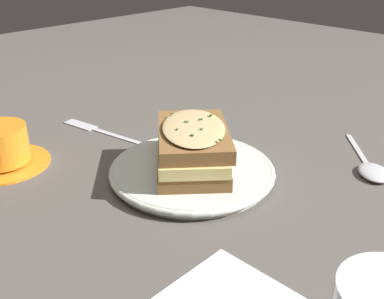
# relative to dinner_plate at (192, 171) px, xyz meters

# --- Properties ---
(ground_plane) EXTENTS (2.40, 2.40, 0.00)m
(ground_plane) POSITION_rel_dinner_plate_xyz_m (-0.02, -0.02, -0.01)
(ground_plane) COLOR #514C47
(dinner_plate) EXTENTS (0.24, 0.24, 0.02)m
(dinner_plate) POSITION_rel_dinner_plate_xyz_m (0.00, 0.00, 0.00)
(dinner_plate) COLOR silver
(dinner_plate) RESTS_ON ground_plane
(sandwich) EXTENTS (0.18, 0.18, 0.06)m
(sandwich) POSITION_rel_dinner_plate_xyz_m (0.00, 0.00, 0.04)
(sandwich) COLOR brown
(sandwich) RESTS_ON dinner_plate
(teacup_with_saucer) EXTENTS (0.14, 0.14, 0.06)m
(teacup_with_saucer) POSITION_rel_dinner_plate_xyz_m (-0.18, 0.23, 0.02)
(teacup_with_saucer) COLOR orange
(teacup_with_saucer) RESTS_ON ground_plane
(fork) EXTENTS (0.05, 0.18, 0.00)m
(fork) POSITION_rel_dinner_plate_xyz_m (-0.00, 0.25, -0.01)
(fork) COLOR silver
(fork) RESTS_ON ground_plane
(spoon) EXTENTS (0.15, 0.13, 0.01)m
(spoon) POSITION_rel_dinner_plate_xyz_m (0.19, -0.18, -0.00)
(spoon) COLOR silver
(spoon) RESTS_ON ground_plane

